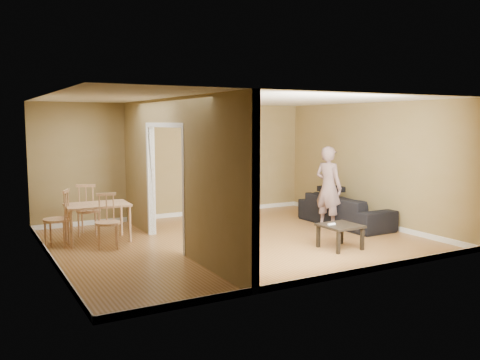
% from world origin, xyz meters
% --- Properties ---
extents(room_shell, '(6.50, 6.50, 6.50)m').
position_xyz_m(room_shell, '(0.00, 0.00, 1.30)').
color(room_shell, '#AE7E4E').
rests_on(room_shell, ground).
extents(partition, '(0.22, 5.50, 2.60)m').
position_xyz_m(partition, '(-1.20, 0.00, 1.30)').
color(partition, '#917A4D').
rests_on(partition, ground).
extents(wall_speaker, '(0.10, 0.10, 0.10)m').
position_xyz_m(wall_speaker, '(1.50, 2.69, 1.90)').
color(wall_speaker, black).
rests_on(wall_speaker, room_shell).
extents(sofa, '(2.23, 0.99, 0.84)m').
position_xyz_m(sofa, '(2.70, 0.10, 0.42)').
color(sofa, '#313031').
rests_on(sofa, ground).
extents(person, '(0.84, 0.73, 2.00)m').
position_xyz_m(person, '(2.19, 0.03, 1.00)').
color(person, slate).
rests_on(person, ground).
extents(bookshelf, '(0.82, 0.36, 1.94)m').
position_xyz_m(bookshelf, '(0.73, 2.60, 0.97)').
color(bookshelf, white).
rests_on(bookshelf, ground).
extents(paper_box_navy_a, '(0.40, 0.26, 0.20)m').
position_xyz_m(paper_box_navy_a, '(0.76, 2.56, 0.51)').
color(paper_box_navy_a, navy).
rests_on(paper_box_navy_a, bookshelf).
extents(paper_box_teal, '(0.40, 0.26, 0.20)m').
position_xyz_m(paper_box_teal, '(0.65, 2.56, 0.89)').
color(paper_box_teal, '#0E7774').
rests_on(paper_box_teal, bookshelf).
extents(paper_box_navy_b, '(0.44, 0.29, 0.23)m').
position_xyz_m(paper_box_navy_b, '(0.70, 2.56, 1.28)').
color(paper_box_navy_b, navy).
rests_on(paper_box_navy_b, bookshelf).
extents(paper_box_navy_c, '(0.39, 0.25, 0.20)m').
position_xyz_m(paper_box_navy_c, '(0.71, 2.56, 1.47)').
color(paper_box_navy_c, navy).
rests_on(paper_box_navy_c, bookshelf).
extents(coffee_table, '(0.64, 0.64, 0.42)m').
position_xyz_m(coffee_table, '(1.29, -1.43, 0.36)').
color(coffee_table, black).
rests_on(coffee_table, ground).
extents(game_controller, '(0.14, 0.04, 0.03)m').
position_xyz_m(game_controller, '(1.15, -1.37, 0.44)').
color(game_controller, white).
rests_on(game_controller, coffee_table).
extents(dining_table, '(1.12, 0.75, 0.70)m').
position_xyz_m(dining_table, '(-2.26, 1.17, 0.62)').
color(dining_table, '#EFB180').
rests_on(dining_table, ground).
extents(chair_left, '(0.61, 0.61, 1.01)m').
position_xyz_m(chair_left, '(-2.98, 1.14, 0.51)').
color(chair_left, tan).
rests_on(chair_left, ground).
extents(chair_near, '(0.51, 0.51, 0.96)m').
position_xyz_m(chair_near, '(-2.24, 0.56, 0.48)').
color(chair_near, tan).
rests_on(chair_near, ground).
extents(chair_far, '(0.62, 0.62, 1.02)m').
position_xyz_m(chair_far, '(-2.29, 1.80, 0.51)').
color(chair_far, tan).
rests_on(chair_far, ground).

